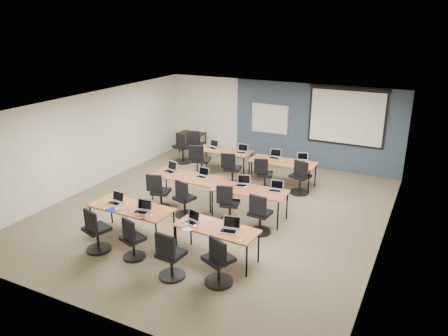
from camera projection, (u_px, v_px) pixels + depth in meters
The scene contains 58 objects.
floor at pixel (216, 211), 11.11m from camera, with size 8.00×9.00×0.02m, color #6B6354.
ceiling at pixel (215, 106), 10.22m from camera, with size 8.00×9.00×0.02m, color white.
wall_back at pixel (279, 122), 14.46m from camera, with size 8.00×0.04×2.70m, color beige.
wall_front at pixel (83, 241), 6.87m from camera, with size 8.00×0.04×2.70m, color beige.
wall_left at pixel (91, 141), 12.36m from camera, with size 0.04×9.00×2.70m, color beige.
wall_right at pixel (388, 188), 8.96m from camera, with size 0.04×9.00×2.70m, color beige.
blue_accent_panel at pixel (316, 127), 13.90m from camera, with size 5.50×0.04×2.70m, color #3D5977.
whiteboard at pixel (270, 119), 14.49m from camera, with size 1.28×0.03×0.98m.
projector_screen at pixel (347, 113), 13.26m from camera, with size 2.40×0.10×1.82m.
training_table_front_left at pixel (131, 209), 9.59m from camera, with size 1.89×0.79×0.73m.
training_table_front_right at pixel (217, 230), 8.67m from camera, with size 1.69×0.70×0.73m.
training_table_mid_left at pixel (187, 178), 11.43m from camera, with size 1.88×0.78×0.73m.
training_table_mid_right at pixel (250, 192), 10.53m from camera, with size 1.83×0.76×0.73m.
training_table_back_left at pixel (224, 152), 13.59m from camera, with size 1.74×0.72×0.73m.
training_table_back_right at pixel (282, 163), 12.56m from camera, with size 1.91×0.80×0.73m.
laptop_0 at pixel (116, 200), 9.75m from camera, with size 0.33×0.28×0.25m.
mouse_0 at pixel (117, 209), 9.43m from camera, with size 0.06×0.10×0.04m, color white.
task_chair_0 at pixel (96, 234), 9.06m from camera, with size 0.53×0.52×1.00m.
laptop_1 at pixel (142, 209), 9.31m from camera, with size 0.34×0.29×0.26m.
mouse_1 at pixel (151, 215), 9.14m from camera, with size 0.05×0.09×0.03m, color white.
task_chair_1 at pixel (132, 242), 8.78m from camera, with size 0.47×0.46×0.95m.
laptop_2 at pixel (192, 219), 8.85m from camera, with size 0.30×0.26×0.23m.
mouse_2 at pixel (194, 226), 8.68m from camera, with size 0.06×0.09×0.03m, color white.
task_chair_2 at pixel (170, 259), 8.13m from camera, with size 0.51×0.51×0.99m.
laptop_3 at pixel (230, 227), 8.50m from camera, with size 0.36×0.30×0.27m.
mouse_3 at pixel (240, 241), 8.12m from camera, with size 0.06×0.09×0.03m, color white.
task_chair_3 at pixel (218, 265), 7.93m from camera, with size 0.57×0.54×1.01m.
laptop_4 at pixel (171, 169), 11.73m from camera, with size 0.35×0.29×0.26m.
mouse_4 at pixel (179, 174), 11.50m from camera, with size 0.06×0.09×0.03m, color white.
task_chair_4 at pixel (159, 195), 11.07m from camera, with size 0.50×0.49×0.98m.
laptop_5 at pixel (202, 175), 11.34m from camera, with size 0.31×0.26×0.24m.
mouse_5 at pixel (208, 180), 11.09m from camera, with size 0.06×0.10×0.04m, color white.
task_chair_5 at pixel (184, 201), 10.67m from camera, with size 0.49×0.49×0.97m.
laptop_6 at pixel (243, 183), 10.77m from camera, with size 0.33×0.28×0.25m.
mouse_6 at pixel (246, 187), 10.65m from camera, with size 0.07×0.10×0.04m, color white.
task_chair_6 at pixel (228, 207), 10.39m from camera, with size 0.48×0.48×0.97m.
laptop_7 at pixel (276, 188), 10.45m from camera, with size 0.31×0.27×0.24m.
mouse_7 at pixel (284, 194), 10.23m from camera, with size 0.05×0.09×0.03m, color white.
task_chair_7 at pixel (259, 217), 9.82m from camera, with size 0.51×0.51×0.99m.
laptop_8 at pixel (213, 146), 13.80m from camera, with size 0.33×0.28×0.25m.
mouse_8 at pixel (218, 150), 13.54m from camera, with size 0.06×0.10×0.04m, color white.
task_chair_8 at pixel (200, 163), 13.32m from camera, with size 0.56×0.56×1.03m.
laptop_9 at pixel (242, 151), 13.34m from camera, with size 0.33×0.28×0.25m.
mouse_9 at pixel (244, 155), 13.10m from camera, with size 0.06×0.10×0.04m, color white.
task_chair_9 at pixel (231, 172), 12.68m from camera, with size 0.52×0.52×1.00m.
laptop_10 at pixel (275, 156), 12.84m from camera, with size 0.33×0.28×0.25m.
mouse_10 at pixel (281, 161), 12.57m from camera, with size 0.05×0.09×0.03m, color white.
task_chair_10 at pixel (264, 177), 12.31m from camera, with size 0.49×0.48×0.96m.
laptop_11 at pixel (302, 159), 12.55m from camera, with size 0.31×0.26×0.24m.
mouse_11 at pixel (308, 163), 12.36m from camera, with size 0.06×0.09×0.03m, color white.
task_chair_11 at pixel (300, 180), 12.03m from camera, with size 0.55×0.53×1.01m.
blue_mousepad at pixel (112, 210), 9.41m from camera, with size 0.25×0.21×0.01m, color navy.
snack_bowl at pixel (140, 218), 9.01m from camera, with size 0.22×0.22×0.05m, color #995431.
snack_plate at pixel (187, 229), 8.56m from camera, with size 0.19×0.19×0.01m, color white.
coffee_cup at pixel (186, 226), 8.64m from camera, with size 0.05×0.05×0.05m, color silver.
utility_table at pixel (192, 135), 15.56m from camera, with size 0.97×0.54×0.75m.
spare_chair_a at pixel (197, 148), 14.91m from camera, with size 0.62×0.54×1.02m.
spare_chair_b at pixel (182, 150), 14.59m from camera, with size 0.60×0.58×1.05m.
Camera 1 is at (4.74, -8.95, 4.70)m, focal length 35.00 mm.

